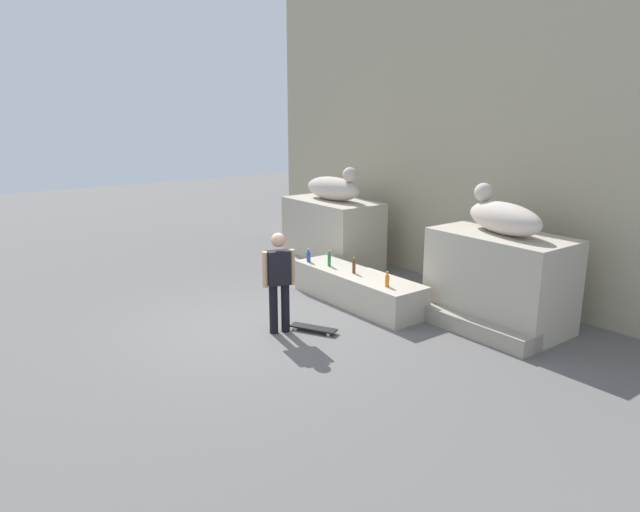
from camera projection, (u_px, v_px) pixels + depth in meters
The scene contains 14 objects.
ground_plane at pixel (267, 327), 9.74m from camera, with size 40.00×40.00×0.00m, color #605E5B.
facade_wall at pixel (462, 123), 11.70m from camera, with size 11.75×0.60×6.56m, color tan.
pedestal_left at pixel (333, 234), 13.16m from camera, with size 2.27×1.26×1.57m, color #B7AD99.
pedestal_right at pixel (499, 280), 9.67m from camera, with size 2.27×1.26×1.57m, color #B7AD99.
statue_reclining_left at pixel (334, 188), 12.87m from camera, with size 1.63×0.66×0.78m.
statue_reclining_right at pixel (503, 217), 9.43m from camera, with size 1.69×0.91×0.78m.
ledge_block at pixel (357, 288), 10.84m from camera, with size 2.90×0.85×0.59m, color #B7AD99.
skater at pixel (279, 278), 9.28m from camera, with size 0.30×0.52×1.67m.
skateboard at pixel (313, 328), 9.50m from camera, with size 0.80×0.55×0.08m.
bottle_brown at pixel (354, 267), 10.72m from camera, with size 0.06×0.06×0.31m.
bottle_green at pixel (329, 260), 11.20m from camera, with size 0.06×0.06×0.32m.
bottle_orange at pixel (387, 280), 9.92m from camera, with size 0.07×0.07×0.27m.
bottle_blue at pixel (309, 257), 11.51m from camera, with size 0.08×0.08×0.27m.
stair_step at pixel (378, 291), 11.19m from camera, with size 6.79×0.50×0.28m, color gray.
Camera 1 is at (7.84, -4.79, 3.58)m, focal length 32.41 mm.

